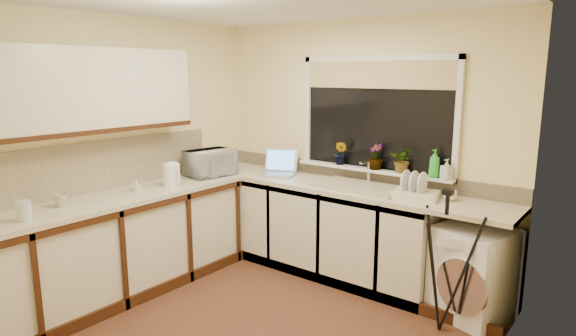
{
  "coord_description": "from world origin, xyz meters",
  "views": [
    {
      "loc": [
        2.34,
        -2.63,
        1.95
      ],
      "look_at": [
        -0.13,
        0.55,
        1.15
      ],
      "focal_mm": 30.19,
      "sensor_mm": 36.0,
      "label": 1
    }
  ],
  "objects_px": {
    "tripod": "(444,262)",
    "microwave": "(210,163)",
    "cup_back": "(450,195)",
    "laptop": "(279,168)",
    "plant_b": "(341,153)",
    "glass_jug": "(24,211)",
    "plant_d": "(403,160)",
    "dish_rack": "(415,194)",
    "cup_left": "(61,200)",
    "kettle": "(171,175)",
    "washing_machine": "(473,273)",
    "plant_c": "(376,157)",
    "soap_bottle_green": "(434,163)",
    "soap_bottle_clear": "(447,169)",
    "steel_jar": "(138,185)"
  },
  "relations": [
    {
      "from": "tripod",
      "to": "microwave",
      "type": "xyz_separation_m",
      "value": [
        -2.46,
        -0.03,
        0.48
      ]
    },
    {
      "from": "cup_back",
      "to": "tripod",
      "type": "bearing_deg",
      "value": -72.57
    },
    {
      "from": "laptop",
      "to": "plant_b",
      "type": "bearing_deg",
      "value": -8.83
    },
    {
      "from": "tripod",
      "to": "glass_jug",
      "type": "distance_m",
      "value": 3.08
    },
    {
      "from": "glass_jug",
      "to": "plant_d",
      "type": "bearing_deg",
      "value": 56.29
    },
    {
      "from": "dish_rack",
      "to": "plant_d",
      "type": "height_order",
      "value": "plant_d"
    },
    {
      "from": "plant_b",
      "to": "cup_left",
      "type": "distance_m",
      "value": 2.53
    },
    {
      "from": "kettle",
      "to": "plant_d",
      "type": "distance_m",
      "value": 2.14
    },
    {
      "from": "washing_machine",
      "to": "plant_c",
      "type": "height_order",
      "value": "plant_c"
    },
    {
      "from": "microwave",
      "to": "cup_left",
      "type": "distance_m",
      "value": 1.55
    },
    {
      "from": "glass_jug",
      "to": "cup_back",
      "type": "xyz_separation_m",
      "value": [
        2.21,
        2.42,
        -0.03
      ]
    },
    {
      "from": "kettle",
      "to": "glass_jug",
      "type": "relative_size",
      "value": 1.38
    },
    {
      "from": "kettle",
      "to": "plant_b",
      "type": "relative_size",
      "value": 0.88
    },
    {
      "from": "soap_bottle_green",
      "to": "cup_back",
      "type": "height_order",
      "value": "soap_bottle_green"
    },
    {
      "from": "kettle",
      "to": "plant_d",
      "type": "xyz_separation_m",
      "value": [
        1.75,
        1.23,
        0.16
      ]
    },
    {
      "from": "washing_machine",
      "to": "laptop",
      "type": "xyz_separation_m",
      "value": [
        -2.06,
        0.09,
        0.59
      ]
    },
    {
      "from": "laptop",
      "to": "kettle",
      "type": "relative_size",
      "value": 2.2
    },
    {
      "from": "plant_c",
      "to": "cup_back",
      "type": "height_order",
      "value": "plant_c"
    },
    {
      "from": "soap_bottle_clear",
      "to": "cup_left",
      "type": "height_order",
      "value": "soap_bottle_clear"
    },
    {
      "from": "plant_c",
      "to": "plant_d",
      "type": "bearing_deg",
      "value": 2.83
    },
    {
      "from": "cup_left",
      "to": "kettle",
      "type": "bearing_deg",
      "value": 82.55
    },
    {
      "from": "washing_machine",
      "to": "glass_jug",
      "type": "height_order",
      "value": "glass_jug"
    },
    {
      "from": "dish_rack",
      "to": "soap_bottle_clear",
      "type": "bearing_deg",
      "value": 37.36
    },
    {
      "from": "kettle",
      "to": "glass_jug",
      "type": "bearing_deg",
      "value": -88.63
    },
    {
      "from": "soap_bottle_green",
      "to": "plant_d",
      "type": "bearing_deg",
      "value": 176.09
    },
    {
      "from": "plant_c",
      "to": "cup_left",
      "type": "relative_size",
      "value": 2.21
    },
    {
      "from": "glass_jug",
      "to": "soap_bottle_clear",
      "type": "relative_size",
      "value": 0.86
    },
    {
      "from": "dish_rack",
      "to": "cup_back",
      "type": "bearing_deg",
      "value": 4.28
    },
    {
      "from": "soap_bottle_clear",
      "to": "cup_left",
      "type": "relative_size",
      "value": 1.56
    },
    {
      "from": "microwave",
      "to": "plant_d",
      "type": "xyz_separation_m",
      "value": [
        1.82,
        0.67,
        0.13
      ]
    },
    {
      "from": "washing_machine",
      "to": "tripod",
      "type": "distance_m",
      "value": 0.43
    },
    {
      "from": "washing_machine",
      "to": "microwave",
      "type": "xyz_separation_m",
      "value": [
        -2.58,
        -0.4,
        0.66
      ]
    },
    {
      "from": "dish_rack",
      "to": "steel_jar",
      "type": "height_order",
      "value": "steel_jar"
    },
    {
      "from": "cup_back",
      "to": "soap_bottle_clear",
      "type": "bearing_deg",
      "value": 123.14
    },
    {
      "from": "plant_c",
      "to": "plant_d",
      "type": "relative_size",
      "value": 1.05
    },
    {
      "from": "tripod",
      "to": "plant_c",
      "type": "relative_size",
      "value": 4.55
    },
    {
      "from": "plant_b",
      "to": "plant_d",
      "type": "relative_size",
      "value": 1.0
    },
    {
      "from": "glass_jug",
      "to": "soap_bottle_clear",
      "type": "distance_m",
      "value": 3.32
    },
    {
      "from": "plant_b",
      "to": "soap_bottle_green",
      "type": "distance_m",
      "value": 0.95
    },
    {
      "from": "kettle",
      "to": "soap_bottle_green",
      "type": "xyz_separation_m",
      "value": [
        2.05,
        1.2,
        0.17
      ]
    },
    {
      "from": "glass_jug",
      "to": "plant_d",
      "type": "distance_m",
      "value": 3.1
    },
    {
      "from": "kettle",
      "to": "soap_bottle_green",
      "type": "bearing_deg",
      "value": 30.45
    },
    {
      "from": "soap_bottle_clear",
      "to": "plant_c",
      "type": "bearing_deg",
      "value": 179.44
    },
    {
      "from": "soap_bottle_green",
      "to": "cup_left",
      "type": "height_order",
      "value": "soap_bottle_green"
    },
    {
      "from": "tripod",
      "to": "cup_left",
      "type": "relative_size",
      "value": 10.09
    },
    {
      "from": "laptop",
      "to": "dish_rack",
      "type": "distance_m",
      "value": 1.53
    },
    {
      "from": "washing_machine",
      "to": "soap_bottle_green",
      "type": "bearing_deg",
      "value": 168.93
    },
    {
      "from": "kettle",
      "to": "microwave",
      "type": "bearing_deg",
      "value": 97.01
    },
    {
      "from": "plant_d",
      "to": "kettle",
      "type": "bearing_deg",
      "value": -144.96
    },
    {
      "from": "tripod",
      "to": "soap_bottle_green",
      "type": "xyz_separation_m",
      "value": [
        -0.35,
        0.62,
        0.62
      ]
    }
  ]
}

